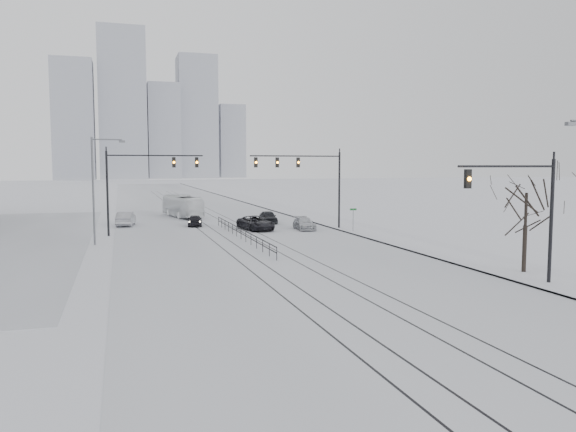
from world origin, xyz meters
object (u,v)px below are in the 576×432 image
object	(u,v)px
sedan_sb_outer	(126,219)
box_truck	(182,206)
sedan_nb_right	(304,224)
bare_tree	(526,201)
sedan_nb_far	(268,217)
sedan_sb_inner	(195,220)
traffic_mast_near	(528,204)
sedan_nb_front	(256,223)

from	to	relation	value
sedan_sb_outer	box_truck	bearing A→B (deg)	-121.26
sedan_nb_right	sedan_sb_outer	bearing A→B (deg)	157.18
bare_tree	sedan_nb_right	xyz separation A→B (m)	(-5.32, 26.63, -3.86)
bare_tree	sedan_nb_far	xyz separation A→B (m)	(-7.25, 34.04, -3.78)
sedan_nb_far	box_truck	bearing A→B (deg)	134.20
sedan_sb_inner	sedan_sb_outer	size ratio (longest dim) A/B	0.79
traffic_mast_near	sedan_nb_right	bearing A→B (deg)	95.60
sedan_sb_inner	sedan_sb_outer	bearing A→B (deg)	-11.02
sedan_sb_inner	box_truck	world-z (taller)	box_truck
sedan_nb_right	traffic_mast_near	bearing A→B (deg)	-79.87
sedan_sb_inner	sedan_nb_right	size ratio (longest dim) A/B	0.86
traffic_mast_near	box_truck	bearing A→B (deg)	105.91
sedan_nb_right	box_truck	size ratio (longest dim) A/B	0.43
sedan_sb_outer	sedan_nb_far	xyz separation A→B (m)	(15.77, -1.74, -0.07)
sedan_nb_far	box_truck	size ratio (longest dim) A/B	0.41
sedan_sb_inner	sedan_nb_far	xyz separation A→B (m)	(8.51, 0.82, 0.07)
bare_tree	box_truck	bearing A→B (deg)	109.73
bare_tree	sedan_sb_outer	distance (m)	42.71
sedan_sb_outer	sedan_nb_right	distance (m)	19.93
traffic_mast_near	box_truck	world-z (taller)	traffic_mast_near
sedan_nb_far	sedan_sb_outer	bearing A→B (deg)	177.98
bare_tree	sedan_nb_front	world-z (taller)	bare_tree
traffic_mast_near	sedan_nb_right	world-z (taller)	traffic_mast_near
sedan_nb_front	sedan_nb_right	size ratio (longest dim) A/B	1.21
sedan_sb_inner	sedan_nb_far	bearing A→B (deg)	-166.11
sedan_sb_inner	sedan_nb_far	size ratio (longest dim) A/B	0.90
sedan_sb_outer	sedan_nb_right	bearing A→B (deg)	160.79
box_truck	sedan_nb_far	bearing A→B (deg)	118.49
sedan_nb_right	box_truck	bearing A→B (deg)	125.35
sedan_sb_outer	sedan_nb_front	xyz separation A→B (m)	(12.76, -8.22, -0.05)
traffic_mast_near	bare_tree	world-z (taller)	traffic_mast_near
sedan_sb_inner	bare_tree	bearing A→B (deg)	123.76
sedan_sb_inner	box_truck	bearing A→B (deg)	-80.74
traffic_mast_near	box_truck	xyz separation A→B (m)	(-13.52, 47.42, -3.14)
sedan_nb_right	sedan_nb_far	bearing A→B (deg)	109.10
traffic_mast_near	sedan_sb_outer	xyz separation A→B (m)	(-20.61, 38.78, -3.78)
sedan_nb_far	sedan_nb_right	bearing A→B (deg)	-71.17
bare_tree	sedan_sb_outer	bearing A→B (deg)	122.76
sedan_sb_outer	sedan_nb_front	bearing A→B (deg)	155.35
sedan_nb_right	box_truck	distance (m)	20.73
sedan_nb_front	sedan_sb_inner	bearing A→B (deg)	122.69
traffic_mast_near	sedan_sb_inner	world-z (taller)	traffic_mast_near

